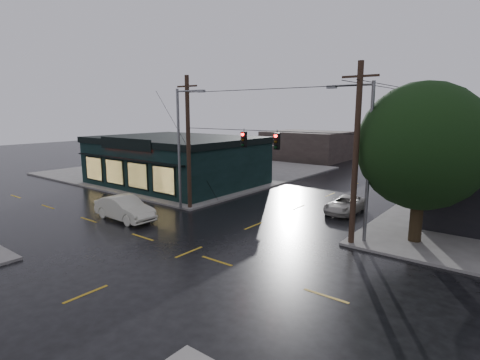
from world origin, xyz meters
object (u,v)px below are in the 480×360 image
Objects in this scene: sedan_cream at (125,208)px; utility_pole_ne at (351,245)px; suv_silver at (345,205)px; corner_tree at (423,146)px; utility_pole_nw at (190,209)px.

utility_pole_ne is at bearing -70.16° from sedan_cream.
utility_pole_ne reaches higher than suv_silver.
corner_tree reaches higher than suv_silver.
corner_tree is 6.75m from utility_pole_ne.
utility_pole_nw is at bearing -147.91° from suv_silver.
sedan_cream is (-17.28, -7.40, -4.78)m from corner_tree.
corner_tree is at bearing 41.74° from utility_pole_ne.
corner_tree is 0.89× the size of utility_pole_nw.
corner_tree reaches higher than sedan_cream.
corner_tree is at bearing -34.70° from suv_silver.
utility_pole_nw reaches higher than sedan_cream.
utility_pole_nw is (-15.80, -2.50, -5.61)m from corner_tree.
corner_tree reaches higher than utility_pole_ne.
suv_silver is (10.01, 6.42, 0.62)m from utility_pole_nw.
corner_tree is 2.03× the size of suv_silver.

